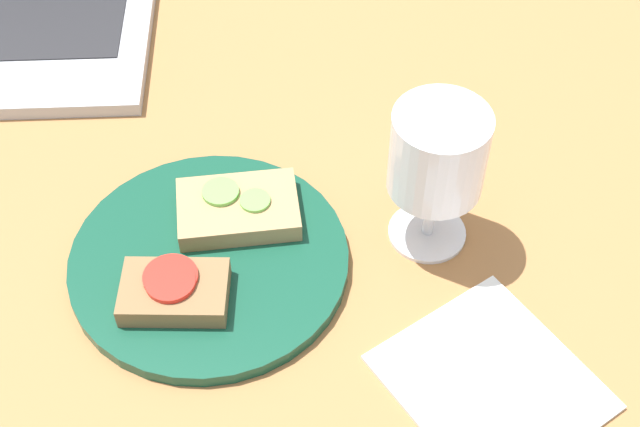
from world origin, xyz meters
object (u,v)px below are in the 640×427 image
(sandwich_with_tomato, at_px, (174,290))
(napkin, at_px, (491,382))
(plate, at_px, (209,260))
(sandwich_with_cucumber, at_px, (238,208))
(wine_glass, at_px, (438,159))

(sandwich_with_tomato, bearing_deg, napkin, -18.55)
(plate, xyz_separation_m, napkin, (0.23, -0.13, -0.00))
(plate, bearing_deg, napkin, -29.56)
(sandwich_with_tomato, xyz_separation_m, napkin, (0.26, -0.09, -0.02))
(napkin, bearing_deg, sandwich_with_tomato, 161.45)
(sandwich_with_tomato, relative_size, napkin, 0.60)
(plate, distance_m, sandwich_with_cucumber, 0.06)
(sandwich_with_cucumber, xyz_separation_m, napkin, (0.21, -0.18, -0.02))
(sandwich_with_cucumber, distance_m, napkin, 0.27)
(sandwich_with_cucumber, bearing_deg, sandwich_with_tomato, -120.17)
(plate, distance_m, sandwich_with_tomato, 0.06)
(wine_glass, relative_size, napkin, 0.93)
(sandwich_with_cucumber, relative_size, napkin, 0.73)
(plate, bearing_deg, sandwich_with_cucumber, 60.34)
(wine_glass, bearing_deg, sandwich_with_cucumber, 173.98)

